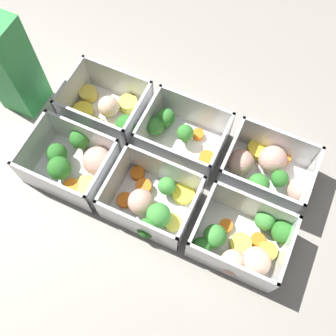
% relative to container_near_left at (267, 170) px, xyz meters
% --- Properties ---
extents(ground_plane, '(4.00, 4.00, 0.00)m').
position_rel_container_near_left_xyz_m(ground_plane, '(0.15, 0.06, -0.03)').
color(ground_plane, gray).
extents(container_near_left, '(0.16, 0.12, 0.07)m').
position_rel_container_near_left_xyz_m(container_near_left, '(0.00, 0.00, 0.00)').
color(container_near_left, white).
rests_on(container_near_left, ground_plane).
extents(container_near_center, '(0.14, 0.12, 0.07)m').
position_rel_container_near_left_xyz_m(container_near_center, '(0.16, 0.00, -0.00)').
color(container_near_center, white).
rests_on(container_near_center, ground_plane).
extents(container_near_right, '(0.14, 0.12, 0.07)m').
position_rel_container_near_left_xyz_m(container_near_right, '(0.29, 0.01, -0.00)').
color(container_near_right, white).
rests_on(container_near_right, ground_plane).
extents(container_far_left, '(0.14, 0.12, 0.07)m').
position_rel_container_near_left_xyz_m(container_far_left, '(-0.01, 0.13, 0.00)').
color(container_far_left, white).
rests_on(container_far_left, ground_plane).
extents(container_far_center, '(0.14, 0.12, 0.07)m').
position_rel_container_near_left_xyz_m(container_far_center, '(0.15, 0.13, -0.00)').
color(container_far_center, white).
rests_on(container_far_center, ground_plane).
extents(container_far_right, '(0.14, 0.12, 0.07)m').
position_rel_container_near_left_xyz_m(container_far_right, '(0.29, 0.12, 0.00)').
color(container_far_right, white).
rests_on(container_far_right, ground_plane).
extents(juice_carton, '(0.07, 0.07, 0.20)m').
position_rel_container_near_left_xyz_m(juice_carton, '(0.45, 0.04, 0.07)').
color(juice_carton, green).
rests_on(juice_carton, ground_plane).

